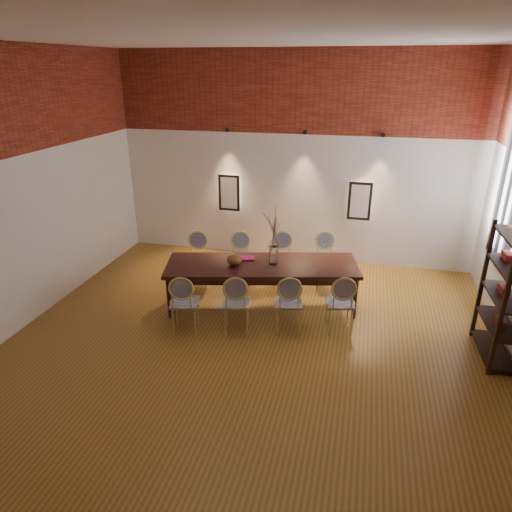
% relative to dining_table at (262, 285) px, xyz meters
% --- Properties ---
extents(floor, '(7.00, 7.00, 0.02)m').
position_rel_dining_table_xyz_m(floor, '(0.12, -1.30, -0.39)').
color(floor, olive).
rests_on(floor, ground).
extents(ceiling, '(7.00, 7.00, 0.02)m').
position_rel_dining_table_xyz_m(ceiling, '(0.12, -1.30, 3.63)').
color(ceiling, silver).
rests_on(ceiling, ground).
extents(wall_back, '(7.00, 0.10, 4.00)m').
position_rel_dining_table_xyz_m(wall_back, '(0.12, 2.25, 1.62)').
color(wall_back, silver).
rests_on(wall_back, ground).
extents(wall_front, '(7.00, 0.10, 4.00)m').
position_rel_dining_table_xyz_m(wall_front, '(0.12, -4.85, 1.62)').
color(wall_front, silver).
rests_on(wall_front, ground).
extents(wall_left, '(0.10, 7.00, 4.00)m').
position_rel_dining_table_xyz_m(wall_left, '(-3.43, -1.30, 1.62)').
color(wall_left, silver).
rests_on(wall_left, ground).
extents(brick_band_back, '(7.00, 0.02, 1.50)m').
position_rel_dining_table_xyz_m(brick_band_back, '(0.12, 2.18, 2.88)').
color(brick_band_back, maroon).
rests_on(brick_band_back, ground).
extents(brick_band_front, '(7.00, 0.02, 1.50)m').
position_rel_dining_table_xyz_m(brick_band_front, '(0.12, -4.78, 2.88)').
color(brick_band_front, maroon).
rests_on(brick_band_front, ground).
extents(niche_left, '(0.36, 0.06, 0.66)m').
position_rel_dining_table_xyz_m(niche_left, '(-1.18, 2.15, 0.93)').
color(niche_left, '#FFEAC6').
rests_on(niche_left, wall_back).
extents(niche_right, '(0.36, 0.06, 0.66)m').
position_rel_dining_table_xyz_m(niche_right, '(1.42, 2.15, 0.93)').
color(niche_right, '#FFEAC6').
rests_on(niche_right, wall_back).
extents(spot_fixture_left, '(0.08, 0.10, 0.08)m').
position_rel_dining_table_xyz_m(spot_fixture_left, '(-1.18, 2.12, 2.17)').
color(spot_fixture_left, black).
rests_on(spot_fixture_left, wall_back).
extents(spot_fixture_mid, '(0.08, 0.10, 0.08)m').
position_rel_dining_table_xyz_m(spot_fixture_mid, '(0.32, 2.12, 2.17)').
color(spot_fixture_mid, black).
rests_on(spot_fixture_mid, wall_back).
extents(spot_fixture_right, '(0.08, 0.10, 0.08)m').
position_rel_dining_table_xyz_m(spot_fixture_right, '(1.72, 2.12, 2.17)').
color(spot_fixture_right, black).
rests_on(spot_fixture_right, wall_back).
extents(window_frame, '(0.08, 0.90, 2.50)m').
position_rel_dining_table_xyz_m(window_frame, '(3.56, 0.70, 1.77)').
color(window_frame, black).
rests_on(window_frame, wall_right).
extents(window_mullion, '(0.06, 0.06, 2.40)m').
position_rel_dining_table_xyz_m(window_mullion, '(3.56, 0.70, 1.77)').
color(window_mullion, black).
rests_on(window_mullion, wall_right).
extents(dining_table, '(3.20, 1.67, 0.75)m').
position_rel_dining_table_xyz_m(dining_table, '(0.00, 0.00, 0.00)').
color(dining_table, '#33140F').
rests_on(dining_table, floor).
extents(chair_near_a, '(0.53, 0.53, 0.94)m').
position_rel_dining_table_xyz_m(chair_near_a, '(-0.93, -1.02, 0.09)').
color(chair_near_a, tan).
rests_on(chair_near_a, floor).
extents(chair_near_b, '(0.53, 0.53, 0.94)m').
position_rel_dining_table_xyz_m(chair_near_b, '(-0.19, -0.84, 0.09)').
color(chair_near_b, tan).
rests_on(chair_near_b, floor).
extents(chair_near_c, '(0.53, 0.53, 0.94)m').
position_rel_dining_table_xyz_m(chair_near_c, '(0.55, -0.66, 0.09)').
color(chair_near_c, tan).
rests_on(chair_near_c, floor).
extents(chair_near_d, '(0.53, 0.53, 0.94)m').
position_rel_dining_table_xyz_m(chair_near_d, '(1.29, -0.48, 0.09)').
color(chair_near_d, tan).
rests_on(chair_near_d, floor).
extents(chair_far_a, '(0.53, 0.53, 0.94)m').
position_rel_dining_table_xyz_m(chair_far_a, '(-1.29, 0.48, 0.09)').
color(chair_far_a, tan).
rests_on(chair_far_a, floor).
extents(chair_far_b, '(0.53, 0.53, 0.94)m').
position_rel_dining_table_xyz_m(chair_far_b, '(-0.55, 0.66, 0.09)').
color(chair_far_b, tan).
rests_on(chair_far_b, floor).
extents(chair_far_c, '(0.53, 0.53, 0.94)m').
position_rel_dining_table_xyz_m(chair_far_c, '(0.19, 0.84, 0.09)').
color(chair_far_c, tan).
rests_on(chair_far_c, floor).
extents(chair_far_d, '(0.53, 0.53, 0.94)m').
position_rel_dining_table_xyz_m(chair_far_d, '(0.93, 1.02, 0.09)').
color(chair_far_d, tan).
rests_on(chair_far_d, floor).
extents(vase, '(0.14, 0.14, 0.30)m').
position_rel_dining_table_xyz_m(vase, '(0.18, 0.04, 0.53)').
color(vase, silver).
rests_on(vase, dining_table).
extents(dried_branches, '(0.50, 0.50, 0.70)m').
position_rel_dining_table_xyz_m(dried_branches, '(0.18, 0.04, 0.98)').
color(dried_branches, '#503B30').
rests_on(dried_branches, vase).
extents(bowl, '(0.24, 0.24, 0.18)m').
position_rel_dining_table_xyz_m(bowl, '(-0.41, -0.15, 0.46)').
color(bowl, brown).
rests_on(bowl, dining_table).
extents(book, '(0.29, 0.24, 0.03)m').
position_rel_dining_table_xyz_m(book, '(-0.29, 0.13, 0.39)').
color(book, '#940E53').
rests_on(book, dining_table).
extents(shelving_rack, '(0.42, 1.01, 1.80)m').
position_rel_dining_table_xyz_m(shelving_rack, '(3.40, -0.63, 0.53)').
color(shelving_rack, black).
rests_on(shelving_rack, floor).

